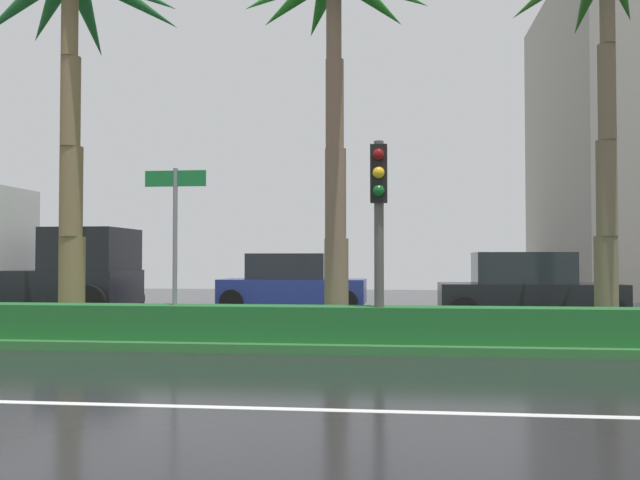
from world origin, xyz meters
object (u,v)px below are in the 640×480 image
Objects in this scene: box_truck_lead at (10,259)px; car_in_traffic_leading at (292,284)px; street_name_sign at (175,229)px; car_in_traffic_second at (527,289)px; palm_tree_centre at (334,21)px; palm_tree_centre_right at (606,0)px; palm_tree_centre_left at (70,20)px; traffic_signal_median_right at (379,204)px.

car_in_traffic_leading is at bearing 23.14° from box_truck_lead.
car_in_traffic_second is (7.01, 5.58, -1.25)m from street_name_sign.
palm_tree_centre is 5.27m from palm_tree_centre_right.
box_truck_lead is at bearing 165.77° from palm_tree_centre_right.
street_name_sign is 0.70× the size of car_in_traffic_second.
palm_tree_centre_left is 2.67× the size of street_name_sign.
car_in_traffic_second is at bearing 21.11° from palm_tree_centre_left.
palm_tree_centre is 8.77m from car_in_traffic_leading.
car_in_traffic_second is at bearing 38.58° from palm_tree_centre.
palm_tree_centre_right is at bearing 0.81° from palm_tree_centre_left.
box_truck_lead is (-6.39, 5.53, -0.53)m from street_name_sign.
traffic_signal_median_right is at bearing -3.02° from street_name_sign.
street_name_sign is 0.70× the size of car_in_traffic_leading.
palm_tree_centre is 1.81× the size of car_in_traffic_second.
traffic_signal_median_right is (0.97, -2.25, -3.91)m from palm_tree_centre.
car_in_traffic_second is at bearing -25.49° from car_in_traffic_leading.
street_name_sign is at bearing -40.87° from box_truck_lead.
street_name_sign is at bearing 176.98° from traffic_signal_median_right.
palm_tree_centre_left is 10.75m from palm_tree_centre_right.
car_in_traffic_leading and car_in_traffic_second have the same top height.
car_in_traffic_leading is at bearing 85.21° from street_name_sign.
box_truck_lead reaches higher than car_in_traffic_second.
traffic_signal_median_right is 0.79× the size of car_in_traffic_leading.
palm_tree_centre_right is 9.25m from street_name_sign.
street_name_sign is 0.47× the size of box_truck_lead.
palm_tree_centre_left reaches higher than box_truck_lead.
palm_tree_centre_left reaches higher than car_in_traffic_leading.
car_in_traffic_leading is (-7.16, 6.66, -5.71)m from palm_tree_centre_right.
traffic_signal_median_right is 6.91m from car_in_traffic_second.
palm_tree_centre is at bearing 38.42° from street_name_sign.
palm_tree_centre_left is 1.25× the size of box_truck_lead.
palm_tree_centre is 4.62m from traffic_signal_median_right.
car_in_traffic_leading is at bearing 137.07° from palm_tree_centre_right.
palm_tree_centre_right reaches higher than box_truck_lead.
box_truck_lead is at bearing 133.05° from palm_tree_centre_left.
car_in_traffic_leading is 1.00× the size of car_in_traffic_second.
car_in_traffic_second is (4.40, 3.51, -5.57)m from palm_tree_centre.
traffic_signal_median_right is at bearing -66.77° from palm_tree_centre.
palm_tree_centre is 5.45m from street_name_sign.
traffic_signal_median_right is at bearing -16.84° from palm_tree_centre_left.
street_name_sign is (-7.88, -1.91, -4.46)m from palm_tree_centre_right.
traffic_signal_median_right reaches higher than box_truck_lead.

